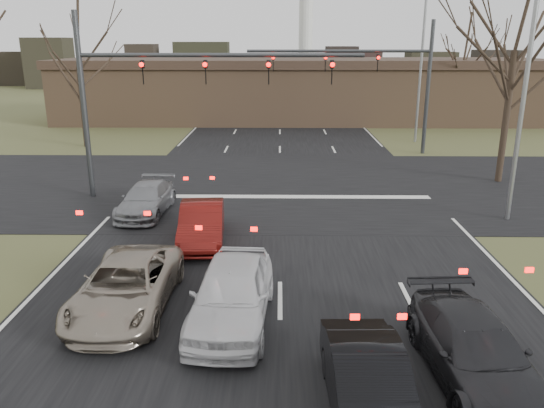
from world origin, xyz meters
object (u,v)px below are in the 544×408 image
Objects in this scene: building at (302,89)px; car_white_sedan at (232,293)px; mast_arm_far at (383,71)px; car_silver_suv at (126,286)px; car_red_ahead at (202,223)px; mast_arm_near at (158,83)px; streetlight_right_far at (419,60)px; car_black_hatch at (368,385)px; car_grey_ahead at (146,199)px; streetlight_right_near at (522,75)px; car_charcoal_sedan at (475,351)px.

building is 9.14× the size of car_white_sedan.
mast_arm_far is 22.79m from car_white_sedan.
car_white_sedan is at bearing -10.93° from car_silver_suv.
car_silver_suv is at bearing -109.56° from car_red_ahead.
mast_arm_near is at bearing 97.42° from car_silver_suv.
car_silver_suv is at bearing -99.58° from building.
car_black_hatch is at bearing -105.05° from streetlight_right_far.
car_white_sedan is (-7.38, -21.14, -4.23)m from mast_arm_far.
car_grey_ahead is at bearing 125.28° from car_red_ahead.
streetlight_right_near is 17.01m from streetlight_right_far.
mast_arm_far is 5.12m from streetlight_right_far.
car_red_ahead is (2.72, -3.21, 0.08)m from car_grey_ahead.
building is 28.50m from car_grey_ahead.
car_red_ahead is (1.28, 4.92, 0.02)m from car_silver_suv.
mast_arm_far is 18.51m from car_red_ahead.
mast_arm_near is 15.17m from mast_arm_far.
car_white_sedan is at bearing -140.90° from streetlight_right_near.
streetlight_right_near reaches higher than car_white_sedan.
mast_arm_near is 1.09× the size of mast_arm_far.
streetlight_right_near is (6.82, -28.00, 2.92)m from building.
car_grey_ahead is at bearing -131.94° from streetlight_right_far.
mast_arm_near is at bearing 113.28° from car_black_hatch.
car_silver_suv is (-6.00, -35.56, -1.99)m from building.
building is 10.09× the size of car_red_ahead.
streetlight_right_near reaches higher than car_silver_suv.
mast_arm_near is at bearing -136.11° from streetlight_right_far.
streetlight_right_far is at bearing 51.89° from mast_arm_far.
mast_arm_near is 7.57m from car_red_ahead.
mast_arm_near is at bearing 87.94° from car_grey_ahead.
car_charcoal_sedan is at bearing -20.24° from car_white_sedan.
car_silver_suv is at bearing -83.36° from mast_arm_near.
streetlight_right_near is 12.81m from car_red_ahead.
mast_arm_far is 2.65× the size of car_red_ahead.
car_white_sedan is at bearing 127.40° from car_black_hatch.
streetlight_right_far is at bearing 73.06° from car_black_hatch.
car_grey_ahead is at bearing -133.08° from mast_arm_far.
mast_arm_far is at bearing 77.63° from car_black_hatch.
car_silver_suv is at bearing -149.47° from streetlight_right_near.
building reaches higher than car_black_hatch.
streetlight_right_near is 2.38× the size of car_red_ahead.
car_silver_suv is 1.15× the size of car_grey_ahead.
car_white_sedan is at bearing -95.06° from building.
streetlight_right_far is 2.38× the size of car_red_ahead.
building is 31.07m from car_red_ahead.
mast_arm_far is at bearing 101.47° from streetlight_right_near.
car_white_sedan is 5.68m from car_charcoal_sedan.
car_white_sedan is at bearing -70.12° from mast_arm_near.
car_charcoal_sedan is at bearing -55.50° from mast_arm_near.
mast_arm_near is 1.21× the size of streetlight_right_near.
building is 3.50× the size of mast_arm_near.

